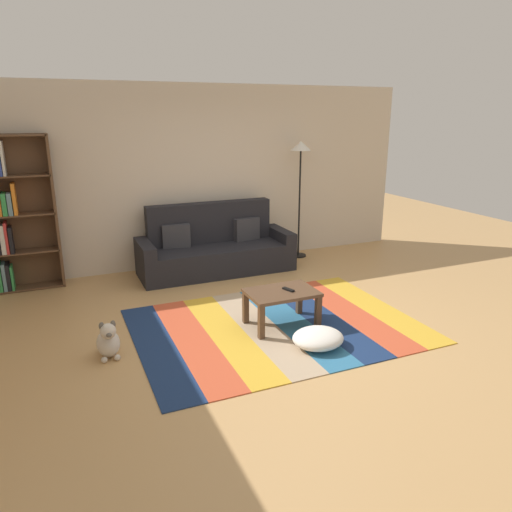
{
  "coord_description": "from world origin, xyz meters",
  "views": [
    {
      "loc": [
        -2.15,
        -4.52,
        2.27
      ],
      "look_at": [
        -0.01,
        0.48,
        0.65
      ],
      "focal_mm": 33.63,
      "sensor_mm": 36.0,
      "label": 1
    }
  ],
  "objects_px": {
    "tv_remote": "(288,289)",
    "standing_lamp": "(301,161)",
    "coffee_table": "(282,297)",
    "pouf": "(318,338)",
    "dog": "(108,341)",
    "bookshelf": "(9,216)",
    "couch": "(215,249)"
  },
  "relations": [
    {
      "from": "pouf",
      "to": "standing_lamp",
      "type": "bearing_deg",
      "value": 65.47
    },
    {
      "from": "bookshelf",
      "to": "coffee_table",
      "type": "distance_m",
      "value": 3.71
    },
    {
      "from": "tv_remote",
      "to": "standing_lamp",
      "type": "bearing_deg",
      "value": 39.72
    },
    {
      "from": "couch",
      "to": "standing_lamp",
      "type": "xyz_separation_m",
      "value": [
        1.51,
        0.19,
        1.22
      ]
    },
    {
      "from": "dog",
      "to": "tv_remote",
      "type": "relative_size",
      "value": 2.65
    },
    {
      "from": "pouf",
      "to": "dog",
      "type": "relative_size",
      "value": 1.33
    },
    {
      "from": "dog",
      "to": "bookshelf",
      "type": "bearing_deg",
      "value": 110.01
    },
    {
      "from": "standing_lamp",
      "to": "tv_remote",
      "type": "relative_size",
      "value": 12.4
    },
    {
      "from": "bookshelf",
      "to": "coffee_table",
      "type": "height_order",
      "value": "bookshelf"
    },
    {
      "from": "coffee_table",
      "to": "tv_remote",
      "type": "bearing_deg",
      "value": -7.26
    },
    {
      "from": "bookshelf",
      "to": "pouf",
      "type": "xyz_separation_m",
      "value": [
        2.84,
        -3.04,
        -0.9
      ]
    },
    {
      "from": "tv_remote",
      "to": "bookshelf",
      "type": "bearing_deg",
      "value": 119.11
    },
    {
      "from": "dog",
      "to": "coffee_table",
      "type": "bearing_deg",
      "value": -0.9
    },
    {
      "from": "coffee_table",
      "to": "dog",
      "type": "relative_size",
      "value": 1.91
    },
    {
      "from": "pouf",
      "to": "dog",
      "type": "xyz_separation_m",
      "value": [
        -1.96,
        0.64,
        0.06
      ]
    },
    {
      "from": "couch",
      "to": "standing_lamp",
      "type": "distance_m",
      "value": 1.95
    },
    {
      "from": "couch",
      "to": "dog",
      "type": "height_order",
      "value": "couch"
    },
    {
      "from": "couch",
      "to": "pouf",
      "type": "bearing_deg",
      "value": -86.64
    },
    {
      "from": "coffee_table",
      "to": "pouf",
      "type": "xyz_separation_m",
      "value": [
        0.11,
        -0.61,
        -0.24
      ]
    },
    {
      "from": "standing_lamp",
      "to": "coffee_table",
      "type": "bearing_deg",
      "value": -121.96
    },
    {
      "from": "bookshelf",
      "to": "couch",
      "type": "bearing_deg",
      "value": -6.06
    },
    {
      "from": "bookshelf",
      "to": "coffee_table",
      "type": "bearing_deg",
      "value": -41.77
    },
    {
      "from": "bookshelf",
      "to": "tv_remote",
      "type": "height_order",
      "value": "bookshelf"
    },
    {
      "from": "couch",
      "to": "coffee_table",
      "type": "xyz_separation_m",
      "value": [
        0.05,
        -2.15,
        0.0
      ]
    },
    {
      "from": "bookshelf",
      "to": "coffee_table",
      "type": "xyz_separation_m",
      "value": [
        2.72,
        -2.43,
        -0.66
      ]
    },
    {
      "from": "bookshelf",
      "to": "dog",
      "type": "bearing_deg",
      "value": -69.99
    },
    {
      "from": "bookshelf",
      "to": "coffee_table",
      "type": "relative_size",
      "value": 2.68
    },
    {
      "from": "pouf",
      "to": "dog",
      "type": "distance_m",
      "value": 2.06
    },
    {
      "from": "couch",
      "to": "dog",
      "type": "relative_size",
      "value": 5.69
    },
    {
      "from": "couch",
      "to": "bookshelf",
      "type": "xyz_separation_m",
      "value": [
        -2.67,
        0.28,
        0.66
      ]
    },
    {
      "from": "couch",
      "to": "standing_lamp",
      "type": "relative_size",
      "value": 1.21
    },
    {
      "from": "bookshelf",
      "to": "dog",
      "type": "height_order",
      "value": "bookshelf"
    }
  ]
}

